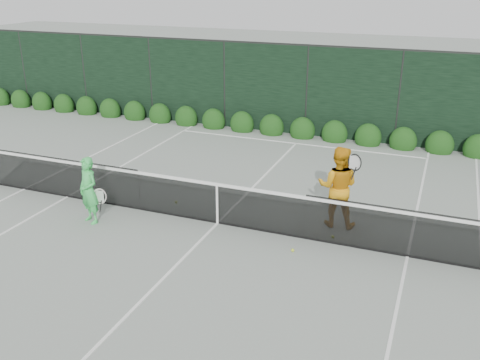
% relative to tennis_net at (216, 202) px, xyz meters
% --- Properties ---
extents(ground, '(80.00, 80.00, 0.00)m').
position_rel_tennis_net_xyz_m(ground, '(0.02, 0.00, -0.53)').
color(ground, gray).
rests_on(ground, ground).
extents(tennis_net, '(12.90, 0.10, 1.07)m').
position_rel_tennis_net_xyz_m(tennis_net, '(0.00, 0.00, 0.00)').
color(tennis_net, black).
rests_on(tennis_net, ground).
extents(player_woman, '(0.67, 0.55, 1.53)m').
position_rel_tennis_net_xyz_m(player_woman, '(-2.66, -0.95, 0.23)').
color(player_woman, '#3CCF5A').
rests_on(player_woman, ground).
extents(player_man, '(0.97, 0.76, 1.83)m').
position_rel_tennis_net_xyz_m(player_man, '(2.50, 0.92, 0.38)').
color(player_man, orange).
rests_on(player_man, ground).
extents(court_lines, '(11.03, 23.83, 0.01)m').
position_rel_tennis_net_xyz_m(court_lines, '(0.02, 0.00, -0.53)').
color(court_lines, white).
rests_on(court_lines, ground).
extents(windscreen_fence, '(32.00, 21.07, 3.06)m').
position_rel_tennis_net_xyz_m(windscreen_fence, '(0.02, -2.71, 0.98)').
color(windscreen_fence, black).
rests_on(windscreen_fence, ground).
extents(hedge_row, '(31.66, 0.65, 0.94)m').
position_rel_tennis_net_xyz_m(hedge_row, '(0.02, 7.15, -0.30)').
color(hedge_row, black).
rests_on(hedge_row, ground).
extents(tennis_balls, '(4.02, 1.34, 0.07)m').
position_rel_tennis_net_xyz_m(tennis_balls, '(1.06, 0.09, -0.50)').
color(tennis_balls, '#C5DB30').
rests_on(tennis_balls, ground).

